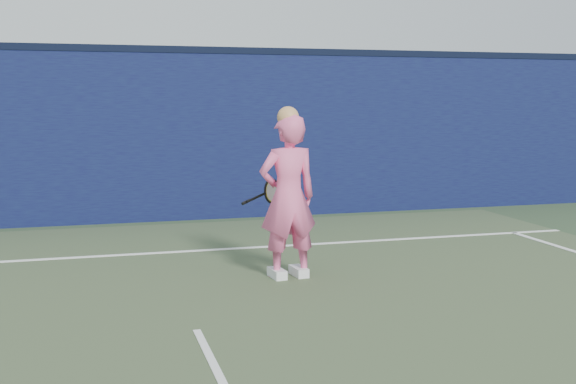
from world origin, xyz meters
name	(u,v)px	position (x,y,z in m)	size (l,w,h in m)	color
ground	(220,378)	(0.00, 0.00, 0.00)	(80.00, 80.00, 0.00)	#34492D
backstop_wall	(140,138)	(0.00, 6.50, 1.25)	(24.00, 0.40, 2.50)	#0D0E3B
wall_cap	(138,49)	(0.00, 6.50, 2.55)	(24.00, 0.42, 0.10)	black
player	(288,196)	(1.17, 2.48, 0.84)	(0.65, 0.46, 1.75)	pink
racket	(270,192)	(1.10, 2.96, 0.83)	(0.49, 0.26, 0.28)	black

